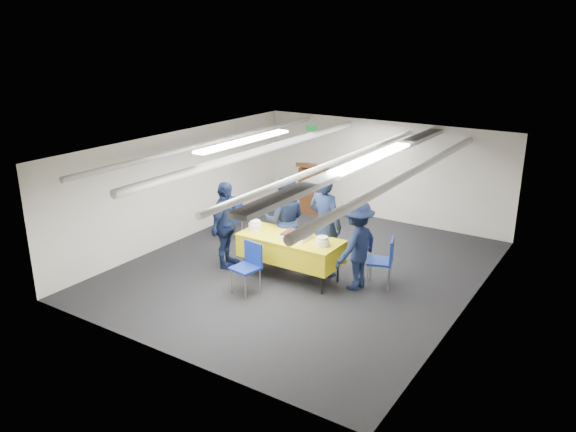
# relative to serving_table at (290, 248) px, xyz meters

# --- Properties ---
(ground) EXTENTS (7.00, 7.00, 0.00)m
(ground) POSITION_rel_serving_table_xyz_m (-0.01, 0.46, -0.56)
(ground) COLOR black
(ground) RESTS_ON ground
(room_shell) EXTENTS (6.00, 7.00, 2.30)m
(room_shell) POSITION_rel_serving_table_xyz_m (0.08, 0.87, 1.25)
(room_shell) COLOR silver
(room_shell) RESTS_ON ground
(serving_table) EXTENTS (1.86, 0.80, 0.77)m
(serving_table) POSITION_rel_serving_table_xyz_m (0.00, 0.00, 0.00)
(serving_table) COLOR black
(serving_table) RESTS_ON ground
(sheet_cake) EXTENTS (0.51, 0.39, 0.09)m
(sheet_cake) POSITION_rel_serving_table_xyz_m (0.10, 0.04, 0.25)
(sheet_cake) COLOR white
(sheet_cake) RESTS_ON serving_table
(plate_stack_left) EXTENTS (0.24, 0.24, 0.18)m
(plate_stack_left) POSITION_rel_serving_table_xyz_m (-0.73, -0.05, 0.30)
(plate_stack_left) COLOR white
(plate_stack_left) RESTS_ON serving_table
(plate_stack_right) EXTENTS (0.23, 0.23, 0.16)m
(plate_stack_right) POSITION_rel_serving_table_xyz_m (0.67, -0.05, 0.28)
(plate_stack_right) COLOR white
(plate_stack_right) RESTS_ON serving_table
(podium) EXTENTS (0.62, 0.53, 1.25)m
(podium) POSITION_rel_serving_table_xyz_m (-1.61, 3.51, 0.05)
(podium) COLOR brown
(podium) RESTS_ON ground
(chair_near) EXTENTS (0.48, 0.48, 0.87)m
(chair_near) POSITION_rel_serving_table_xyz_m (-0.28, -0.85, -0.03)
(chair_near) COLOR gray
(chair_near) RESTS_ON ground
(chair_right) EXTENTS (0.53, 0.53, 0.87)m
(chair_right) POSITION_rel_serving_table_xyz_m (1.55, 0.59, -0.03)
(chair_right) COLOR gray
(chair_right) RESTS_ON ground
(chair_left) EXTENTS (0.59, 0.59, 0.87)m
(chair_left) POSITION_rel_serving_table_xyz_m (-2.15, 1.10, -0.03)
(chair_left) COLOR gray
(chair_left) RESTS_ON ground
(sailor_a) EXTENTS (0.75, 0.55, 1.88)m
(sailor_a) POSITION_rel_serving_table_xyz_m (0.42, 0.49, 0.38)
(sailor_a) COLOR black
(sailor_a) RESTS_ON ground
(sailor_b) EXTENTS (1.02, 0.97, 1.67)m
(sailor_b) POSITION_rel_serving_table_xyz_m (-0.49, 0.56, 0.28)
(sailor_b) COLOR black
(sailor_b) RESTS_ON ground
(sailor_c) EXTENTS (0.62, 1.03, 1.64)m
(sailor_c) POSITION_rel_serving_table_xyz_m (-1.27, -0.24, 0.26)
(sailor_c) COLOR black
(sailor_c) RESTS_ON ground
(sailor_d) EXTENTS (0.72, 1.08, 1.56)m
(sailor_d) POSITION_rel_serving_table_xyz_m (1.16, 0.26, 0.22)
(sailor_d) COLOR black
(sailor_d) RESTS_ON ground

